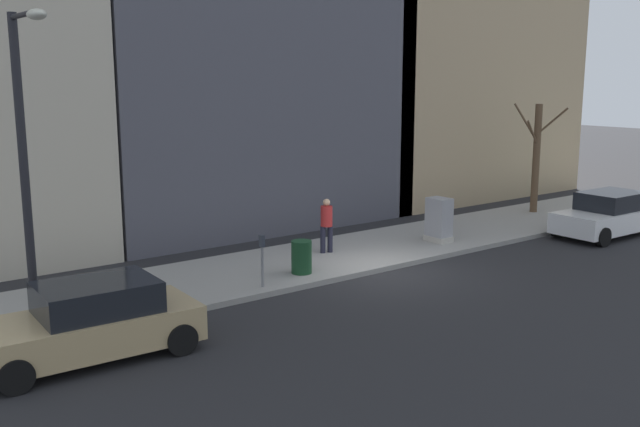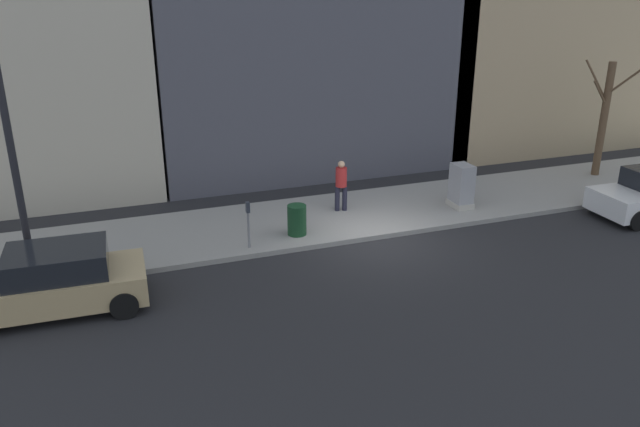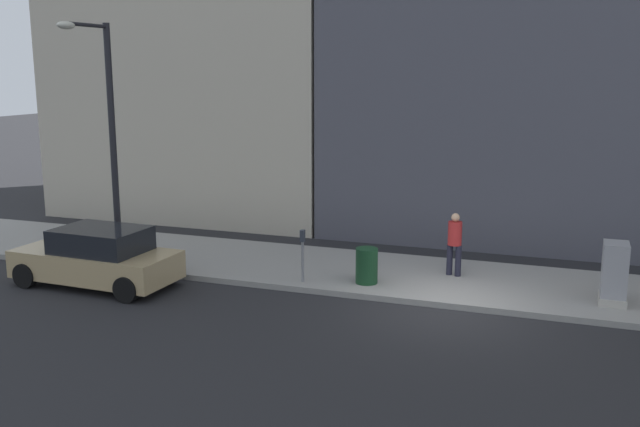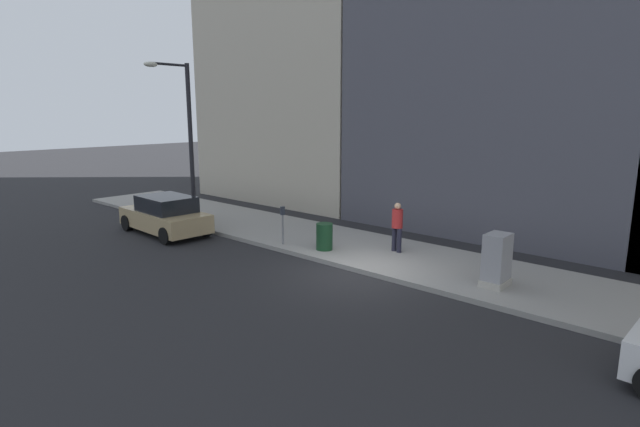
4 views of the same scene
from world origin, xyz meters
name	(u,v)px [view 1 (image 1 of 4)]	position (x,y,z in m)	size (l,w,h in m)	color
ground_plane	(383,272)	(0.00, 0.00, 0.00)	(120.00, 120.00, 0.00)	#232326
sidewalk	(339,256)	(2.00, 0.00, 0.07)	(4.00, 36.00, 0.15)	gray
parked_car_white	(608,215)	(-1.21, -9.37, 0.74)	(2.00, 4.24, 1.52)	white
parked_car_tan	(91,322)	(-1.17, 8.73, 0.74)	(2.06, 4.27, 1.52)	tan
parking_meter	(262,255)	(0.45, 3.74, 0.98)	(0.14, 0.10, 1.35)	slate
utility_box	(439,220)	(1.30, -3.60, 0.85)	(0.83, 0.61, 1.43)	#A8A399
streetlamp	(26,150)	(0.28, 9.30, 4.02)	(1.97, 0.32, 6.50)	black
bare_tree	(536,156)	(2.60, -10.38, 2.37)	(1.91, 1.21, 4.27)	brown
trash_bin	(302,257)	(0.90, 2.18, 0.60)	(0.56, 0.56, 0.90)	#14381E
pedestrian_near_meter	(327,222)	(2.32, 0.22, 1.09)	(0.36, 0.39, 1.66)	#1E1E2D
office_block_center	(202,24)	(11.42, -0.64, 7.47)	(11.83, 11.83, 14.95)	#4C4C56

